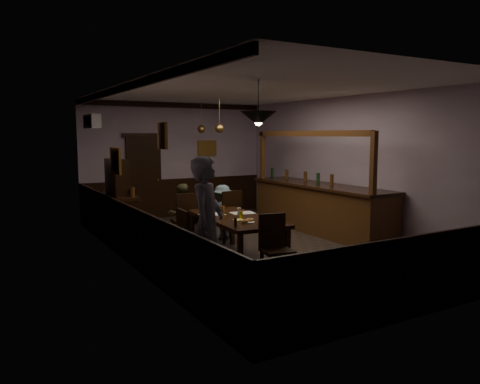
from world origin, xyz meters
TOP-DOWN VIEW (x-y plane):
  - room at (0.00, 0.00)m, footprint 5.01×8.01m
  - dining_table at (-0.79, -0.63)m, footprint 1.13×2.26m
  - chair_far_left at (-1.16, 0.66)m, footprint 0.50×0.50m
  - chair_far_right at (-0.25, 0.61)m, footprint 0.48×0.48m
  - chair_near at (-0.86, -1.94)m, footprint 0.50×0.50m
  - chair_side at (-1.73, -0.77)m, footprint 0.45×0.45m
  - person_standing at (-1.91, -1.81)m, footprint 0.80×0.80m
  - person_seated_left at (-1.14, 0.95)m, footprint 0.65×0.55m
  - person_seated_right at (-0.24, 0.89)m, footprint 0.76×0.46m
  - newspaper_left at (-1.05, -0.24)m, footprint 0.44×0.33m
  - newspaper_right at (-0.49, -0.36)m, footprint 0.46×0.37m
  - napkin at (-0.88, -0.88)m, footprint 0.16×0.16m
  - saucer at (-0.48, -1.21)m, footprint 0.15×0.15m
  - coffee_cup at (-0.53, -1.14)m, footprint 0.08×0.08m
  - pastry_plate at (-0.88, -1.19)m, footprint 0.22×0.22m
  - pastry_ring_a at (-0.95, -1.21)m, footprint 0.13×0.13m
  - pastry_ring_b at (-0.80, -1.14)m, footprint 0.13×0.13m
  - soda_can at (-0.77, -0.77)m, footprint 0.07×0.07m
  - beer_glass at (-1.01, -0.57)m, footprint 0.06×0.06m
  - water_glass at (-0.69, -0.57)m, footprint 0.06×0.06m
  - pepper_mill at (-1.22, -1.39)m, footprint 0.04×0.04m
  - sideboard at (-2.21, 1.51)m, footprint 0.46×1.28m
  - bar_counter at (1.99, 0.50)m, footprint 0.93×4.00m
  - door_back at (-0.90, 3.95)m, footprint 0.90×0.06m
  - ac_unit at (-2.38, 2.90)m, footprint 0.20×0.85m
  - picture_left_small at (-2.46, -1.60)m, footprint 0.04×0.28m
  - picture_left_large at (-2.46, 0.80)m, footprint 0.04×0.62m
  - picture_back at (0.90, 3.96)m, footprint 0.55×0.04m
  - pendant_iron at (-0.83, -1.42)m, footprint 0.56×0.56m
  - pendant_brass_mid at (0.10, 1.68)m, footprint 0.20×0.20m
  - pendant_brass_far at (0.30, 3.04)m, footprint 0.20×0.20m

SIDE VIEW (x-z plane):
  - chair_side at x=-1.73m, z-range 0.05..1.03m
  - chair_near at x=-0.86m, z-range 0.05..1.04m
  - person_seated_right at x=-0.24m, z-range 0.00..1.14m
  - bar_counter at x=1.99m, z-range -0.55..1.70m
  - chair_far_right at x=-0.25m, z-range 0.05..1.10m
  - chair_far_left at x=-1.16m, z-range 0.05..1.11m
  - person_seated_left at x=-1.14m, z-range 0.00..1.20m
  - sideboard at x=-2.21m, z-range -0.17..1.52m
  - dining_table at x=-0.79m, z-range 0.31..1.06m
  - napkin at x=-0.88m, z-range 0.75..0.75m
  - newspaper_left at x=-1.05m, z-range 0.75..0.76m
  - newspaper_right at x=-0.49m, z-range 0.75..0.76m
  - saucer at x=-0.48m, z-range 0.75..0.76m
  - pastry_plate at x=-0.88m, z-range 0.75..0.76m
  - pastry_ring_a at x=-0.95m, z-range 0.77..0.81m
  - pastry_ring_b at x=-0.80m, z-range 0.77..0.81m
  - coffee_cup at x=-0.53m, z-range 0.76..0.84m
  - soda_can at x=-0.77m, z-range 0.75..0.87m
  - pepper_mill at x=-1.22m, z-range 0.75..0.89m
  - water_glass at x=-0.69m, z-range 0.75..0.90m
  - beer_glass at x=-1.01m, z-range 0.75..0.95m
  - person_standing at x=-1.91m, z-range 0.00..1.87m
  - door_back at x=-0.90m, z-range 0.00..2.10m
  - room at x=0.00m, z-range -0.01..3.01m
  - picture_left_large at x=-2.46m, z-range 1.46..1.94m
  - picture_back at x=0.90m, z-range 1.59..2.01m
  - picture_left_small at x=-2.46m, z-range 1.97..2.33m
  - pendant_brass_mid at x=0.10m, z-range 1.89..2.70m
  - pendant_brass_far at x=0.30m, z-range 1.89..2.70m
  - pendant_iron at x=-0.83m, z-range 2.06..2.76m
  - ac_unit at x=-2.38m, z-range 2.30..2.60m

